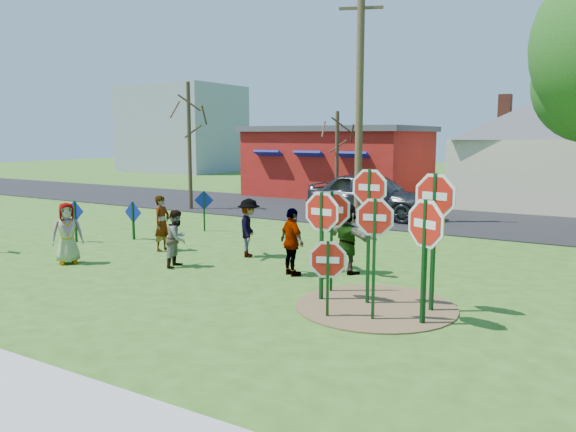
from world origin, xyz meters
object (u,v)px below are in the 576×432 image
object	(u,v)px
stop_sign_b	(369,201)
person_a	(67,233)
suv	(372,195)
stop_sign_c	(375,231)
stop_sign_d	(435,207)
stop_sign_a	(322,222)
person_b	(162,223)
utility_pole	(360,97)

from	to	relation	value
stop_sign_b	person_a	bearing A→B (deg)	-175.99
person_a	suv	distance (m)	12.50
stop_sign_b	stop_sign_c	size ratio (longest dim) A/B	1.20
stop_sign_c	stop_sign_d	xyz separation A→B (m)	(0.76, 1.08, 0.36)
stop_sign_c	suv	bearing A→B (deg)	99.88
person_a	stop_sign_a	bearing A→B (deg)	-53.69
stop_sign_c	person_b	xyz separation A→B (m)	(-7.81, 2.71, -0.86)
stop_sign_c	person_a	xyz separation A→B (m)	(-8.76, 0.15, -0.86)
stop_sign_b	suv	distance (m)	12.16
suv	utility_pole	world-z (taller)	utility_pole
stop_sign_d	person_b	bearing A→B (deg)	-177.68
stop_sign_b	suv	size ratio (longest dim) A/B	0.53
suv	utility_pole	distance (m)	4.17
person_b	stop_sign_d	bearing A→B (deg)	-105.68
stop_sign_b	person_a	world-z (taller)	stop_sign_b
stop_sign_c	person_b	bearing A→B (deg)	147.97
stop_sign_a	person_b	bearing A→B (deg)	167.64
person_a	stop_sign_c	bearing A→B (deg)	-58.44
person_a	utility_pole	size ratio (longest dim) A/B	0.18
stop_sign_a	stop_sign_d	world-z (taller)	stop_sign_d
stop_sign_a	stop_sign_c	world-z (taller)	stop_sign_a
stop_sign_c	stop_sign_d	world-z (taller)	stop_sign_d
stop_sign_d	person_b	xyz separation A→B (m)	(-8.57, 1.63, -1.22)
stop_sign_d	utility_pole	world-z (taller)	utility_pole
stop_sign_d	suv	distance (m)	12.51
stop_sign_d	suv	bearing A→B (deg)	131.01
stop_sign_b	stop_sign_d	world-z (taller)	stop_sign_b
person_a	suv	size ratio (longest dim) A/B	0.30
person_b	stop_sign_a	bearing A→B (deg)	-112.91
stop_sign_a	suv	xyz separation A→B (m)	(-3.67, 11.46, -0.69)
person_a	person_b	bearing A→B (deg)	12.03
person_b	stop_sign_b	bearing A→B (deg)	-108.92
person_b	stop_sign_c	bearing A→B (deg)	-114.08
stop_sign_c	person_b	size ratio (longest dim) A/B	1.46
stop_sign_d	person_a	distance (m)	9.65
stop_sign_a	stop_sign_b	xyz separation A→B (m)	(0.92, 0.25, 0.45)
stop_sign_a	stop_sign_c	xyz separation A→B (m)	(1.41, -0.63, 0.03)
person_a	utility_pole	xyz separation A→B (m)	(3.75, 10.37, 4.01)
person_b	suv	world-z (taller)	suv
stop_sign_c	suv	xyz separation A→B (m)	(-5.08, 12.09, -0.72)
stop_sign_a	stop_sign_c	distance (m)	1.55
utility_pole	suv	bearing A→B (deg)	92.37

